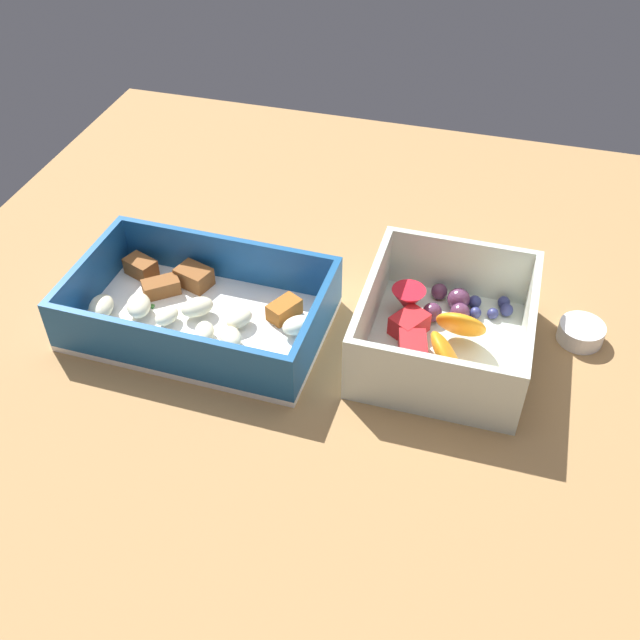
# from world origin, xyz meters

# --- Properties ---
(table_surface) EXTENTS (0.80, 0.80, 0.02)m
(table_surface) POSITION_xyz_m (0.00, 0.00, 0.01)
(table_surface) COLOR #9E7547
(table_surface) RESTS_ON ground
(pasta_container) EXTENTS (0.22, 0.14, 0.05)m
(pasta_container) POSITION_xyz_m (-0.12, -0.01, 0.04)
(pasta_container) COLOR white
(pasta_container) RESTS_ON table_surface
(fruit_bowl) EXTENTS (0.14, 0.15, 0.06)m
(fruit_bowl) POSITION_xyz_m (0.08, 0.01, 0.04)
(fruit_bowl) COLOR silver
(fruit_bowl) RESTS_ON table_surface
(paper_cup_liner) EXTENTS (0.04, 0.04, 0.02)m
(paper_cup_liner) POSITION_xyz_m (0.19, 0.06, 0.03)
(paper_cup_liner) COLOR white
(paper_cup_liner) RESTS_ON table_surface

